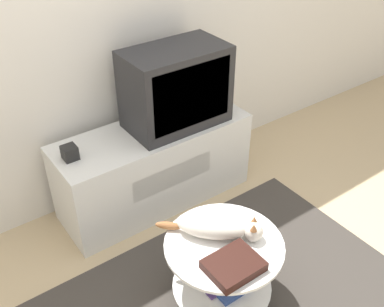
{
  "coord_description": "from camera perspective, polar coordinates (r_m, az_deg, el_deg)",
  "views": [
    {
      "loc": [
        -1.1,
        -1.19,
        2.12
      ],
      "look_at": [
        0.15,
        0.54,
        0.64
      ],
      "focal_mm": 42.0,
      "sensor_mm": 36.0,
      "label": 1
    }
  ],
  "objects": [
    {
      "name": "ground_plane",
      "position": [
        2.67,
        4.35,
        -18.04
      ],
      "size": [
        12.0,
        12.0,
        0.0
      ],
      "primitive_type": "plane",
      "color": "tan"
    },
    {
      "name": "rug",
      "position": [
        2.66,
        4.36,
        -17.91
      ],
      "size": [
        1.98,
        1.27,
        0.02
      ],
      "color": "#3D3833",
      "rests_on": "ground_plane"
    },
    {
      "name": "coffee_table",
      "position": [
        2.46,
        3.99,
        -13.98
      ],
      "size": [
        0.62,
        0.62,
        0.42
      ],
      "color": "#B2B2B7",
      "rests_on": "rug"
    },
    {
      "name": "tv_stand",
      "position": [
        3.1,
        -4.8,
        -1.58
      ],
      "size": [
        1.33,
        0.47,
        0.58
      ],
      "color": "silver",
      "rests_on": "ground_plane"
    },
    {
      "name": "speaker",
      "position": [
        2.74,
        -15.26,
        0.1
      ],
      "size": [
        0.09,
        0.09,
        0.09
      ],
      "color": "black",
      "rests_on": "tv_stand"
    },
    {
      "name": "dvd_box",
      "position": [
        2.21,
        5.3,
        -13.97
      ],
      "size": [
        0.26,
        0.21,
        0.05
      ],
      "color": "black",
      "rests_on": "coffee_table"
    },
    {
      "name": "cat",
      "position": [
        2.34,
        3.14,
        -9.23
      ],
      "size": [
        0.43,
        0.43,
        0.13
      ],
      "rotation": [
        0.0,
        0.0,
        -0.78
      ],
      "color": "silver",
      "rests_on": "coffee_table"
    },
    {
      "name": "wall_back",
      "position": [
        2.84,
        -12.08,
        17.26
      ],
      "size": [
        8.0,
        0.05,
        2.6
      ],
      "color": "silver",
      "rests_on": "ground_plane"
    },
    {
      "name": "tv",
      "position": [
        2.89,
        -2.05,
        8.38
      ],
      "size": [
        0.66,
        0.38,
        0.52
      ],
      "color": "#232326",
      "rests_on": "tv_stand"
    }
  ]
}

